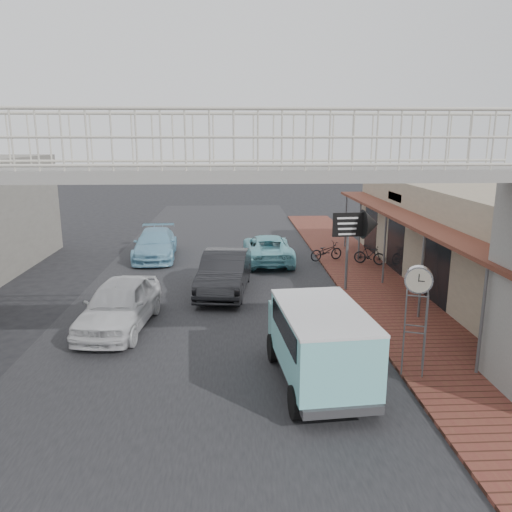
{
  "coord_description": "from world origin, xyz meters",
  "views": [
    {
      "loc": [
        0.84,
        -14.22,
        5.82
      ],
      "look_at": [
        1.64,
        2.77,
        1.8
      ],
      "focal_mm": 35.0,
      "sensor_mm": 36.0,
      "label": 1
    }
  ],
  "objects": [
    {
      "name": "shophouse_row",
      "position": [
        10.97,
        4.0,
        2.01
      ],
      "size": [
        7.2,
        18.0,
        4.0
      ],
      "color": "gray",
      "rests_on": "ground"
    },
    {
      "name": "sidewalk",
      "position": [
        6.5,
        3.0,
        0.05
      ],
      "size": [
        3.0,
        40.0,
        0.1
      ],
      "primitive_type": "cube",
      "color": "brown",
      "rests_on": "ground"
    },
    {
      "name": "footbridge",
      "position": [
        0.0,
        -4.0,
        3.18
      ],
      "size": [
        16.4,
        2.4,
        6.34
      ],
      "color": "gray",
      "rests_on": "ground"
    },
    {
      "name": "street_clock",
      "position": [
        5.3,
        -2.87,
        2.37
      ],
      "size": [
        0.71,
        0.67,
        2.74
      ],
      "rotation": [
        0.0,
        0.0,
        -0.35
      ],
      "color": "#59595B",
      "rests_on": "sidewalk"
    },
    {
      "name": "motorcycle_far",
      "position": [
        7.19,
        8.07,
        0.54
      ],
      "size": [
        1.5,
        1.06,
        0.89
      ],
      "primitive_type": "imported",
      "rotation": [
        0.0,
        0.0,
        1.09
      ],
      "color": "black",
      "rests_on": "sidewalk"
    },
    {
      "name": "motorcycle_near",
      "position": [
        5.3,
        8.89,
        0.55
      ],
      "size": [
        1.8,
        1.17,
        0.89
      ],
      "primitive_type": "imported",
      "rotation": [
        0.0,
        0.0,
        1.94
      ],
      "color": "black",
      "rests_on": "sidewalk"
    },
    {
      "name": "arrow_sign",
      "position": [
        5.96,
        4.23,
        2.61
      ],
      "size": [
        1.82,
        1.17,
        3.11
      ],
      "rotation": [
        0.0,
        0.0,
        0.08
      ],
      "color": "#59595B",
      "rests_on": "sidewalk"
    },
    {
      "name": "dark_sedan",
      "position": [
        0.51,
        4.36,
        0.79
      ],
      "size": [
        2.23,
        4.97,
        1.58
      ],
      "primitive_type": "imported",
      "rotation": [
        0.0,
        0.0,
        -0.12
      ],
      "color": "black",
      "rests_on": "ground"
    },
    {
      "name": "white_hatchback",
      "position": [
        -2.72,
        0.76,
        0.77
      ],
      "size": [
        2.27,
        4.69,
        1.54
      ],
      "primitive_type": "imported",
      "rotation": [
        0.0,
        0.0,
        -0.1
      ],
      "color": "silver",
      "rests_on": "ground"
    },
    {
      "name": "angkot_curb",
      "position": [
        2.5,
        9.15,
        0.66
      ],
      "size": [
        2.28,
        4.82,
        1.33
      ],
      "primitive_type": "imported",
      "rotation": [
        0.0,
        0.0,
        3.16
      ],
      "color": "#76C2CD",
      "rests_on": "ground"
    },
    {
      "name": "ground",
      "position": [
        0.0,
        0.0,
        0.0
      ],
      "size": [
        120.0,
        120.0,
        0.0
      ],
      "primitive_type": "plane",
      "color": "black",
      "rests_on": "ground"
    },
    {
      "name": "angkot_van",
      "position": [
        2.85,
        -3.3,
        1.28
      ],
      "size": [
        2.22,
        4.27,
        2.02
      ],
      "rotation": [
        0.0,
        0.0,
        0.09
      ],
      "color": "black",
      "rests_on": "ground"
    },
    {
      "name": "road_strip",
      "position": [
        0.0,
        0.0,
        0.01
      ],
      "size": [
        10.0,
        60.0,
        0.01
      ],
      "primitive_type": "cube",
      "color": "black",
      "rests_on": "ground"
    },
    {
      "name": "angkot_far",
      "position": [
        -3.02,
        10.19,
        0.7
      ],
      "size": [
        2.27,
        4.96,
        1.41
      ],
      "primitive_type": "imported",
      "rotation": [
        0.0,
        0.0,
        0.06
      ],
      "color": "#74ADCA",
      "rests_on": "ground"
    }
  ]
}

